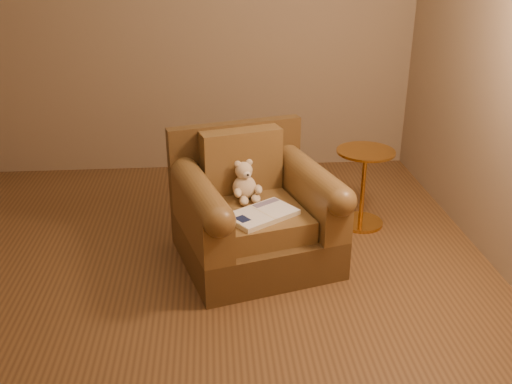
{
  "coord_description": "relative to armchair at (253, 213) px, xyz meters",
  "views": [
    {
      "loc": [
        0.12,
        -3.27,
        2.03
      ],
      "look_at": [
        0.39,
        0.12,
        0.53
      ],
      "focal_mm": 40.0,
      "sensor_mm": 36.0,
      "label": 1
    }
  ],
  "objects": [
    {
      "name": "armchair",
      "position": [
        0.0,
        0.0,
        0.0
      ],
      "size": [
        1.18,
        1.15,
        0.87
      ],
      "rotation": [
        0.0,
        0.0,
        0.27
      ],
      "color": "#52391B",
      "rests_on": "floor"
    },
    {
      "name": "side_table",
      "position": [
        0.87,
        0.43,
        -0.01
      ],
      "size": [
        0.44,
        0.44,
        0.61
      ],
      "color": "gold",
      "rests_on": "floor"
    },
    {
      "name": "guidebook",
      "position": [
        0.04,
        -0.22,
        0.1
      ],
      "size": [
        0.5,
        0.46,
        0.04
      ],
      "rotation": [
        0.0,
        0.0,
        0.6
      ],
      "color": "beige",
      "rests_on": "armchair"
    },
    {
      "name": "teddy_bear",
      "position": [
        -0.05,
        0.07,
        0.18
      ],
      "size": [
        0.2,
        0.23,
        0.28
      ],
      "rotation": [
        0.0,
        0.0,
        0.31
      ],
      "color": "beige",
      "rests_on": "armchair"
    },
    {
      "name": "floor",
      "position": [
        -0.38,
        -0.21,
        -0.34
      ],
      "size": [
        4.0,
        4.0,
        0.0
      ],
      "primitive_type": "plane",
      "color": "brown",
      "rests_on": "ground"
    },
    {
      "name": "room",
      "position": [
        -0.38,
        -0.21,
        1.38
      ],
      "size": [
        4.02,
        4.02,
        2.71
      ],
      "color": "#897154",
      "rests_on": "ground"
    }
  ]
}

